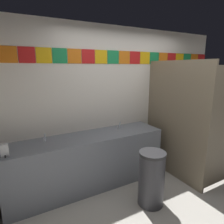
# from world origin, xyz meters

# --- Properties ---
(ground_plane) EXTENTS (9.39, 9.39, 0.00)m
(ground_plane) POSITION_xyz_m (0.00, 0.00, 0.00)
(ground_plane) COLOR #B2ADA3
(wall_back) EXTENTS (4.27, 0.09, 2.57)m
(wall_back) POSITION_xyz_m (-0.00, 1.45, 1.29)
(wall_back) COLOR silver
(wall_back) RESTS_ON ground_plane
(vanity_counter) EXTENTS (2.48, 0.59, 0.85)m
(vanity_counter) POSITION_xyz_m (-0.84, 1.11, 0.43)
(vanity_counter) COLOR slate
(vanity_counter) RESTS_ON ground_plane
(faucet_left) EXTENTS (0.04, 0.10, 0.14)m
(faucet_left) POSITION_xyz_m (-1.46, 1.20, 0.90)
(faucet_left) COLOR silver
(faucet_left) RESTS_ON vanity_counter
(faucet_right) EXTENTS (0.04, 0.10, 0.14)m
(faucet_right) POSITION_xyz_m (-0.22, 1.20, 0.90)
(faucet_right) COLOR silver
(faucet_right) RESTS_ON vanity_counter
(soap_dispenser) EXTENTS (0.09, 0.09, 0.16)m
(soap_dispenser) POSITION_xyz_m (-1.97, 0.94, 0.93)
(soap_dispenser) COLOR #B7BABF
(soap_dispenser) RESTS_ON vanity_counter
(stall_divider) EXTENTS (0.92, 1.35, 2.01)m
(stall_divider) POSITION_xyz_m (0.78, 0.49, 1.00)
(stall_divider) COLOR #726651
(stall_divider) RESTS_ON ground_plane
(toilet) EXTENTS (0.39, 0.49, 0.74)m
(toilet) POSITION_xyz_m (1.18, 1.03, 0.30)
(toilet) COLOR white
(toilet) RESTS_ON ground_plane
(trash_bin) EXTENTS (0.37, 0.37, 0.78)m
(trash_bin) POSITION_xyz_m (-0.24, 0.29, 0.39)
(trash_bin) COLOR #333338
(trash_bin) RESTS_ON ground_plane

